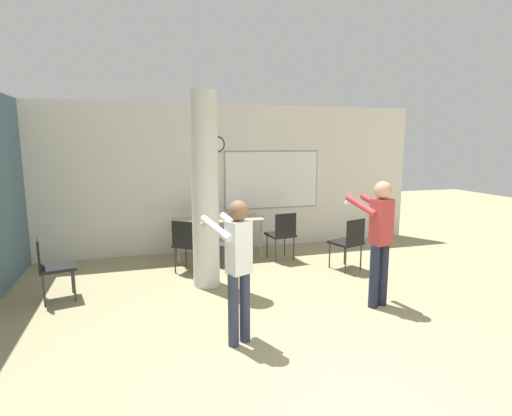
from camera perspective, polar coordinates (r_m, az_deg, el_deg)
ground_plane at (r=3.64m, az=14.27°, el=-26.09°), size 24.00×24.00×0.00m
wall_back at (r=7.77m, az=-4.47°, el=4.27°), size 8.00×0.15×2.80m
support_pillar at (r=5.75m, az=-7.31°, el=2.40°), size 0.39×0.39×2.80m
folding_table at (r=7.25m, az=-5.48°, el=-1.90°), size 1.59×0.66×0.73m
bottle_on_table at (r=7.30m, az=-5.50°, el=-0.52°), size 0.07×0.07×0.29m
waste_bin at (r=6.82m, az=-4.28°, el=-6.73°), size 0.30×0.30×0.40m
chair_table_right at (r=7.11m, az=3.76°, el=-3.48°), size 0.49×0.49×0.87m
chair_by_left_wall at (r=5.96m, az=-27.27°, el=-7.07°), size 0.53×0.53×0.87m
chair_table_left at (r=6.52m, az=-9.72°, el=-4.79°), size 0.61×0.61×0.87m
chair_mid_room at (r=6.73m, az=13.15°, el=-4.46°), size 0.55×0.55×0.87m
person_playing_front at (r=4.12m, az=-2.69°, el=-7.51°), size 0.50×0.61×1.52m
person_playing_side at (r=5.28m, az=17.19°, el=-3.52°), size 0.46×0.63×1.62m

